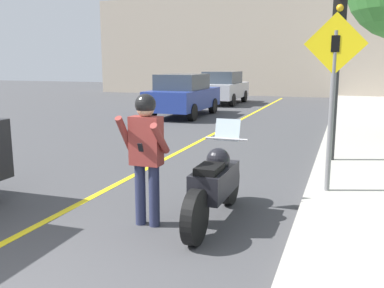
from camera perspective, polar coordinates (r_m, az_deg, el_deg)
road_center_line at (r=9.45m, az=-3.85°, el=-2.12°), size 0.12×36.00×0.01m
building_backdrop at (r=28.63m, az=13.95°, el=12.70°), size 28.00×1.20×6.49m
motorcycle at (r=5.73m, az=3.09°, el=-5.38°), size 0.62×2.23×1.32m
person_biker at (r=5.48m, az=-6.16°, el=-0.30°), size 0.59×0.47×1.73m
crossing_sign at (r=6.77m, az=18.28°, el=7.33°), size 0.91×0.08×2.69m
traffic_light at (r=9.05m, az=18.90°, el=12.71°), size 0.26×0.30×3.37m
parked_car_blue at (r=17.22m, az=-1.14°, el=6.57°), size 1.88×4.20×1.68m
parked_car_silver at (r=22.62m, az=4.16°, el=7.53°), size 1.88×4.20×1.68m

